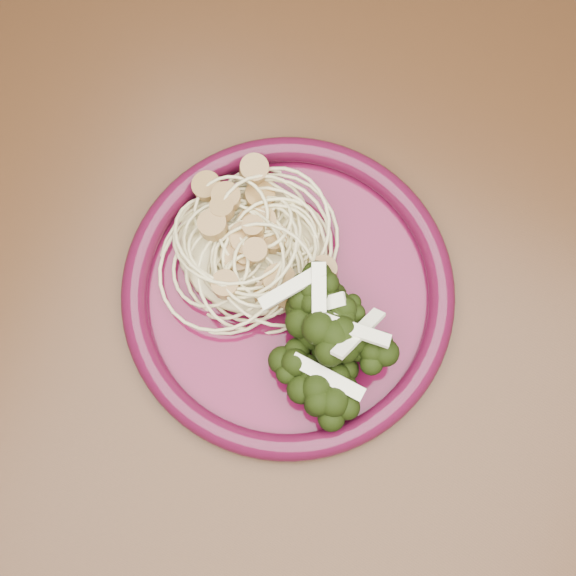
{
  "coord_description": "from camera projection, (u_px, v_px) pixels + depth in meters",
  "views": [
    {
      "loc": [
        0.18,
        -0.16,
        1.32
      ],
      "look_at": [
        0.11,
        -0.03,
        0.77
      ],
      "focal_mm": 50.0,
      "sensor_mm": 36.0,
      "label": 1
    }
  ],
  "objects": [
    {
      "name": "spaghetti_pile",
      "position": [
        251.0,
        246.0,
        0.58
      ],
      "size": [
        0.14,
        0.14,
        0.03
      ],
      "primitive_type": "ellipsoid",
      "rotation": [
        0.0,
        0.0,
        -0.43
      ],
      "color": "beige",
      "rests_on": "dinner_plate"
    },
    {
      "name": "dinner_plate",
      "position": [
        288.0,
        292.0,
        0.58
      ],
      "size": [
        0.32,
        0.32,
        0.02
      ],
      "rotation": [
        0.0,
        0.0,
        -0.43
      ],
      "color": "#4F0A26",
      "rests_on": "dining_table"
    },
    {
      "name": "dining_table",
      "position": [
        187.0,
        240.0,
        0.7
      ],
      "size": [
        1.2,
        0.8,
        0.75
      ],
      "color": "#472814",
      "rests_on": "ground"
    },
    {
      "name": "broccoli_pile",
      "position": [
        335.0,
        340.0,
        0.55
      ],
      "size": [
        0.13,
        0.15,
        0.05
      ],
      "primitive_type": "ellipsoid",
      "rotation": [
        0.0,
        0.0,
        -0.43
      ],
      "color": "black",
      "rests_on": "dinner_plate"
    },
    {
      "name": "onion_garnish",
      "position": [
        338.0,
        332.0,
        0.52
      ],
      "size": [
        0.09,
        0.1,
        0.05
      ],
      "primitive_type": null,
      "rotation": [
        0.0,
        0.0,
        -0.43
      ],
      "color": "white",
      "rests_on": "broccoli_pile"
    },
    {
      "name": "scallop_cluster",
      "position": [
        249.0,
        231.0,
        0.54
      ],
      "size": [
        0.15,
        0.15,
        0.04
      ],
      "primitive_type": null,
      "rotation": [
        0.0,
        0.0,
        -0.43
      ],
      "color": "#A78045",
      "rests_on": "spaghetti_pile"
    }
  ]
}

